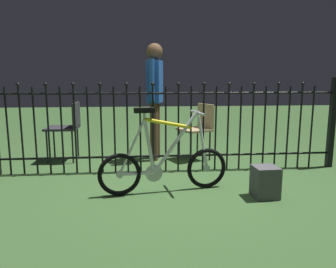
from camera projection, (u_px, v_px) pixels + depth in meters
name	position (u px, v px, depth m)	size (l,w,h in m)	color
ground_plane	(175.00, 186.00, 3.57)	(20.00, 20.00, 0.00)	#375A2D
iron_fence	(165.00, 125.00, 4.07)	(4.32, 0.07, 1.18)	black
bicycle	(164.00, 163.00, 3.35)	(1.35, 0.40, 0.88)	black
chair_tan	(199.00, 125.00, 4.71)	(0.53, 0.53, 0.80)	black
chair_charcoal	(68.00, 125.00, 4.60)	(0.44, 0.44, 0.83)	black
person_visitor	(155.00, 91.00, 4.59)	(0.25, 0.46, 1.65)	#4C3823
display_crate	(265.00, 182.00, 3.22)	(0.24, 0.24, 0.31)	#4C4C51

